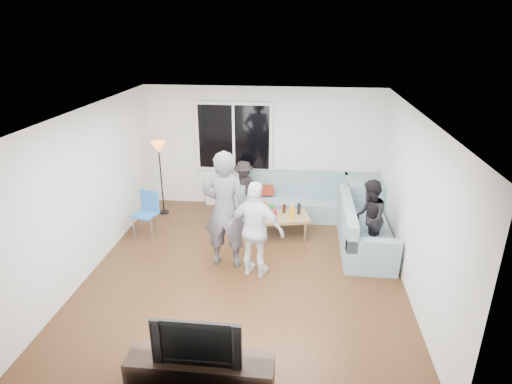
# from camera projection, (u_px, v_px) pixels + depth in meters

# --- Properties ---
(floor) EXTENTS (5.00, 5.50, 0.04)m
(floor) POSITION_uv_depth(u_px,v_px,m) (246.00, 271.00, 7.03)
(floor) COLOR #56351C
(floor) RESTS_ON ground
(ceiling) EXTENTS (5.00, 5.50, 0.04)m
(ceiling) POSITION_uv_depth(u_px,v_px,m) (244.00, 111.00, 6.05)
(ceiling) COLOR white
(ceiling) RESTS_ON ground
(wall_back) EXTENTS (5.00, 0.04, 2.60)m
(wall_back) POSITION_uv_depth(u_px,v_px,m) (263.00, 148.00, 9.10)
(wall_back) COLOR silver
(wall_back) RESTS_ON ground
(wall_front) EXTENTS (5.00, 0.04, 2.60)m
(wall_front) POSITION_uv_depth(u_px,v_px,m) (206.00, 309.00, 3.98)
(wall_front) COLOR silver
(wall_front) RESTS_ON ground
(wall_left) EXTENTS (0.04, 5.50, 2.60)m
(wall_left) POSITION_uv_depth(u_px,v_px,m) (89.00, 190.00, 6.80)
(wall_left) COLOR silver
(wall_left) RESTS_ON ground
(wall_right) EXTENTS (0.04, 5.50, 2.60)m
(wall_right) POSITION_uv_depth(u_px,v_px,m) (414.00, 204.00, 6.28)
(wall_right) COLOR silver
(wall_right) RESTS_ON ground
(window_frame) EXTENTS (1.62, 0.06, 1.47)m
(window_frame) POSITION_uv_depth(u_px,v_px,m) (234.00, 137.00, 8.99)
(window_frame) COLOR white
(window_frame) RESTS_ON wall_back
(window_glass) EXTENTS (1.50, 0.02, 1.35)m
(window_glass) POSITION_uv_depth(u_px,v_px,m) (234.00, 137.00, 8.96)
(window_glass) COLOR black
(window_glass) RESTS_ON window_frame
(window_mullion) EXTENTS (0.05, 0.03, 1.35)m
(window_mullion) POSITION_uv_depth(u_px,v_px,m) (234.00, 137.00, 8.95)
(window_mullion) COLOR white
(window_mullion) RESTS_ON window_frame
(radiator) EXTENTS (1.30, 0.12, 0.62)m
(radiator) POSITION_uv_depth(u_px,v_px,m) (235.00, 192.00, 9.41)
(radiator) COLOR silver
(radiator) RESTS_ON floor
(potted_plant) EXTENTS (0.23, 0.20, 0.37)m
(potted_plant) POSITION_uv_depth(u_px,v_px,m) (243.00, 172.00, 9.18)
(potted_plant) COLOR #356E2C
(potted_plant) RESTS_ON radiator
(vase) EXTENTS (0.18, 0.18, 0.15)m
(vase) POSITION_uv_depth(u_px,v_px,m) (227.00, 176.00, 9.26)
(vase) COLOR white
(vase) RESTS_ON radiator
(sofa_back_section) EXTENTS (2.30, 0.85, 0.85)m
(sofa_back_section) POSITION_uv_depth(u_px,v_px,m) (292.00, 196.00, 8.89)
(sofa_back_section) COLOR gray
(sofa_back_section) RESTS_ON floor
(sofa_right_section) EXTENTS (2.00, 0.85, 0.85)m
(sofa_right_section) POSITION_uv_depth(u_px,v_px,m) (366.00, 226.00, 7.58)
(sofa_right_section) COLOR gray
(sofa_right_section) RESTS_ON floor
(sofa_corner) EXTENTS (0.85, 0.85, 0.85)m
(sofa_corner) POSITION_uv_depth(u_px,v_px,m) (366.00, 199.00, 8.74)
(sofa_corner) COLOR gray
(sofa_corner) RESTS_ON floor
(cushion_yellow) EXTENTS (0.39, 0.34, 0.14)m
(cushion_yellow) POSITION_uv_depth(u_px,v_px,m) (233.00, 190.00, 8.97)
(cushion_yellow) COLOR gold
(cushion_yellow) RESTS_ON sofa_back_section
(cushion_red) EXTENTS (0.39, 0.34, 0.13)m
(cushion_red) POSITION_uv_depth(u_px,v_px,m) (265.00, 190.00, 8.97)
(cushion_red) COLOR maroon
(cushion_red) RESTS_ON sofa_back_section
(coffee_table) EXTENTS (1.21, 0.83, 0.40)m
(coffee_table) POSITION_uv_depth(u_px,v_px,m) (279.00, 225.00, 8.12)
(coffee_table) COLOR olive
(coffee_table) RESTS_ON floor
(pitcher) EXTENTS (0.17, 0.17, 0.17)m
(pitcher) POSITION_uv_depth(u_px,v_px,m) (273.00, 213.00, 7.94)
(pitcher) COLOR maroon
(pitcher) RESTS_ON coffee_table
(side_chair) EXTENTS (0.50, 0.50, 0.86)m
(side_chair) POSITION_uv_depth(u_px,v_px,m) (145.00, 215.00, 8.00)
(side_chair) COLOR #2868B1
(side_chair) RESTS_ON floor
(floor_lamp) EXTENTS (0.32, 0.32, 1.56)m
(floor_lamp) POSITION_uv_depth(u_px,v_px,m) (161.00, 178.00, 8.85)
(floor_lamp) COLOR orange
(floor_lamp) RESTS_ON floor
(player_left) EXTENTS (0.75, 0.51, 1.98)m
(player_left) POSITION_uv_depth(u_px,v_px,m) (225.00, 210.00, 6.84)
(player_left) COLOR #4B4A4F
(player_left) RESTS_ON floor
(player_right) EXTENTS (1.00, 0.63, 1.58)m
(player_right) POSITION_uv_depth(u_px,v_px,m) (256.00, 230.00, 6.62)
(player_right) COLOR silver
(player_right) RESTS_ON floor
(spectator_right) EXTENTS (0.60, 0.72, 1.37)m
(spectator_right) POSITION_uv_depth(u_px,v_px,m) (369.00, 218.00, 7.26)
(spectator_right) COLOR black
(spectator_right) RESTS_ON floor
(spectator_back) EXTENTS (0.82, 0.60, 1.14)m
(spectator_back) POSITION_uv_depth(u_px,v_px,m) (244.00, 187.00, 8.97)
(spectator_back) COLOR black
(spectator_back) RESTS_ON floor
(tv_console) EXTENTS (1.60, 0.40, 0.44)m
(tv_console) POSITION_uv_depth(u_px,v_px,m) (201.00, 374.00, 4.64)
(tv_console) COLOR #2E2117
(tv_console) RESTS_ON floor
(television) EXTENTS (0.95, 0.12, 0.55)m
(television) POSITION_uv_depth(u_px,v_px,m) (198.00, 338.00, 4.46)
(television) COLOR black
(television) RESTS_ON tv_console
(bottle_a) EXTENTS (0.07, 0.07, 0.24)m
(bottle_a) POSITION_uv_depth(u_px,v_px,m) (265.00, 207.00, 8.11)
(bottle_a) COLOR #E64F0D
(bottle_a) RESTS_ON coffee_table
(bottle_d) EXTENTS (0.07, 0.07, 0.27)m
(bottle_d) POSITION_uv_depth(u_px,v_px,m) (292.00, 213.00, 7.85)
(bottle_d) COLOR #FEA016
(bottle_d) RESTS_ON coffee_table
(bottle_b) EXTENTS (0.08, 0.08, 0.26)m
(bottle_b) POSITION_uv_depth(u_px,v_px,m) (272.00, 211.00, 7.94)
(bottle_b) COLOR #1A9229
(bottle_b) RESTS_ON coffee_table
(bottle_e) EXTENTS (0.07, 0.07, 0.22)m
(bottle_e) POSITION_uv_depth(u_px,v_px,m) (299.00, 209.00, 8.08)
(bottle_e) COLOR black
(bottle_e) RESTS_ON coffee_table
(bottle_c) EXTENTS (0.07, 0.07, 0.18)m
(bottle_c) POSITION_uv_depth(u_px,v_px,m) (284.00, 208.00, 8.14)
(bottle_c) COLOR black
(bottle_c) RESTS_ON coffee_table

